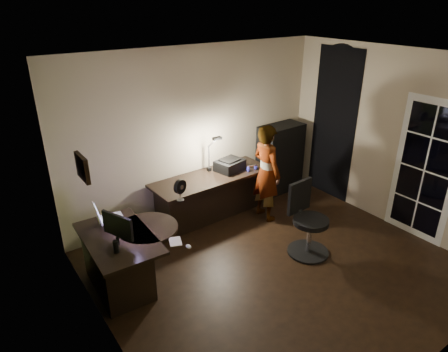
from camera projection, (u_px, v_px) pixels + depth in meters
floor at (278, 267)px, 5.37m from camera, size 4.50×4.00×0.01m
ceiling at (292, 60)px, 4.25m from camera, size 4.50×4.00×0.01m
wall_back at (197, 133)px, 6.30m from camera, size 4.50×0.01×2.70m
wall_left at (102, 235)px, 3.62m from camera, size 0.01×4.00×2.70m
wall_right at (395, 140)px, 6.00m from camera, size 0.01×4.00×2.70m
green_wall_overlay at (104, 234)px, 3.63m from camera, size 0.00×4.00×2.70m
arched_doorway at (334, 125)px, 6.87m from camera, size 0.01×0.90×2.60m
french_door at (424, 171)px, 5.70m from camera, size 0.02×0.92×2.10m
framed_picture at (82, 168)px, 3.77m from camera, size 0.04×0.30×0.25m
desk_left at (121, 261)px, 4.90m from camera, size 0.80×1.26×0.71m
desk_right at (212, 197)px, 6.44m from camera, size 2.00×0.76×0.74m
cabinet at (280, 158)px, 7.28m from camera, size 0.85×0.45×1.25m
laptop_stand at (111, 222)px, 5.00m from camera, size 0.29×0.26×0.10m
laptop at (110, 211)px, 4.94m from camera, size 0.36×0.34×0.22m
monitor at (117, 235)px, 4.55m from camera, size 0.25×0.44×0.29m
mouse at (188, 247)px, 4.57m from camera, size 0.07×0.09×0.03m
phone at (161, 228)px, 4.95m from camera, size 0.09×0.14×0.01m
pen at (133, 239)px, 4.73m from camera, size 0.09×0.10×0.01m
speaker at (116, 247)px, 4.44m from camera, size 0.07×0.07×0.16m
notepad at (175, 242)px, 4.68m from camera, size 0.20×0.23×0.01m
desk_fan at (180, 190)px, 5.48m from camera, size 0.23×0.17×0.32m
headphones at (252, 168)px, 6.48m from camera, size 0.22×0.14×0.09m
printer at (230, 165)px, 6.46m from camera, size 0.50×0.42×0.19m
desk_lamp at (209, 151)px, 6.34m from camera, size 0.25×0.35×0.68m
office_chair at (311, 221)px, 5.46m from camera, size 0.62×0.62×1.04m
person at (266, 173)px, 6.29m from camera, size 0.38×0.57×1.57m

